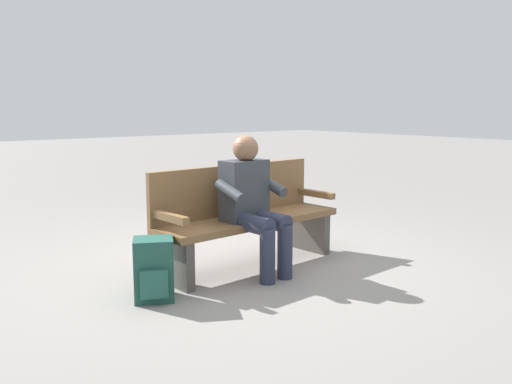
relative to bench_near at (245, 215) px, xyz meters
The scene contains 4 objects.
ground_plane 0.46m from the bench_near, 93.12° to the left, with size 40.00×40.00×0.00m, color gray.
bench_near is the anchor object (origin of this frame).
person_seated 0.31m from the bench_near, 67.18° to the left, with size 0.59×0.59×1.18m.
backpack 1.14m from the bench_near, 14.89° to the left, with size 0.37×0.37×0.46m.
Camera 1 is at (2.92, 3.69, 1.42)m, focal length 38.04 mm.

